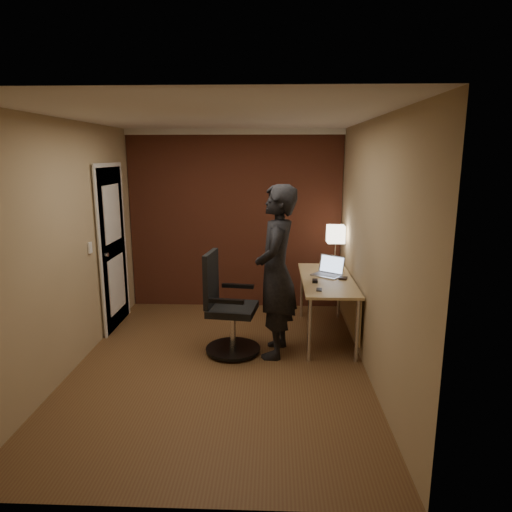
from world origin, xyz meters
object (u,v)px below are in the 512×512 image
Objects in this scene: mouse at (315,281)px; laptop at (329,270)px; wallet at (343,278)px; phone at (319,290)px; desk at (333,289)px; office_chair at (226,310)px; desk_lamp at (336,235)px; person at (276,272)px.

laptop is at bearing 63.06° from mouse.
laptop reaches higher than wallet.
laptop is 4.19× the size of mouse.
phone is at bearing -105.66° from laptop.
mouse is 0.37m from wallet.
office_chair reaches higher than desk.
office_chair is (-1.31, -1.11, -0.66)m from desk_lamp.
desk_lamp is 1.84m from office_chair.
wallet is (0.32, 0.46, 0.01)m from phone.
mouse is 0.87× the size of phone.
phone is 0.51m from person.
desk_lamp reaches higher than phone.
desk_lamp is at bearing 91.51° from wallet.
laptop is at bearing 130.01° from wallet.
desk is 0.18m from wallet.
wallet is 1.43m from office_chair.
person is at bearing -139.81° from mouse.
mouse is 0.05× the size of person.
desk_lamp is at bearing 81.38° from desk.
laptop is 3.64× the size of phone.
laptop is (-0.04, 0.15, 0.19)m from desk.
person reaches higher than desk.
laptop is (-0.13, -0.47, -0.35)m from desk_lamp.
phone reaches higher than desk.
wallet is (0.11, -0.03, 0.14)m from desk.
person is (0.54, -0.01, 0.44)m from office_chair.
laptop is 0.38m from mouse.
laptop is 3.81× the size of wallet.
wallet is at bearing 28.06° from mouse.
wallet is 0.10× the size of office_chair.
office_chair is 0.70m from person.
phone is 0.06× the size of person.
wallet is 0.94m from person.
office_chair is (-1.01, -0.01, -0.24)m from phone.
desk_lamp reaches higher than mouse.
mouse reaches higher than desk.
mouse is (-0.23, -0.18, 0.14)m from desk.
laptop reaches higher than desk.
wallet is at bearing -14.23° from desk.
mouse is (-0.20, -0.33, -0.05)m from laptop.
laptop is 0.23× the size of person.
laptop is 0.66m from phone.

